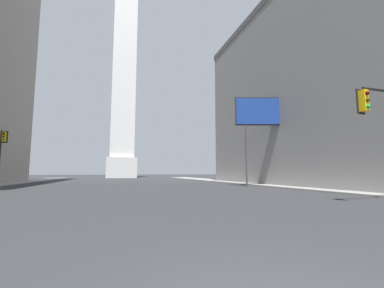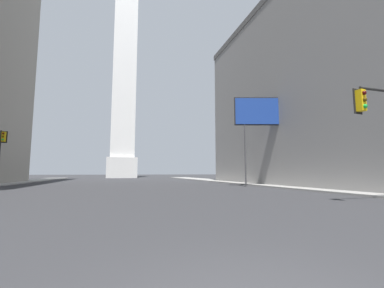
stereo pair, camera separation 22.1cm
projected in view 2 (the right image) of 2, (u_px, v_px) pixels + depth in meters
The scene contains 5 objects.
sidewalk_right at pixel (257, 184), 33.98m from camera, with size 5.00×93.01×0.15m, color gray.
building_right at pixel (339, 89), 32.17m from camera, with size 18.28×39.31×24.02m.
obelisk at pixel (125, 64), 80.58m from camera, with size 8.62×8.62×74.10m.
traffic_light_mid_left at pixel (1, 150), 28.18m from camera, with size 0.78×0.50×6.20m.
billboard_sign at pixel (265, 114), 29.25m from camera, with size 6.87×2.14×10.16m.
Camera 2 is at (-1.52, -2.61, 1.56)m, focal length 24.00 mm.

